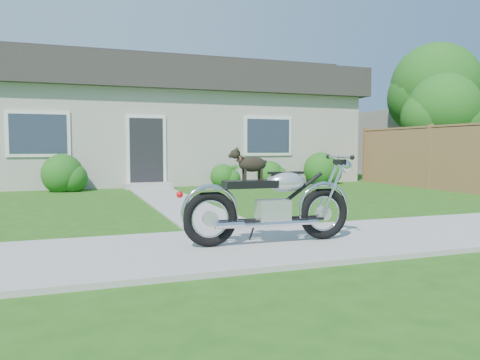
{
  "coord_description": "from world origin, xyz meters",
  "views": [
    {
      "loc": [
        -3.61,
        -5.32,
        1.22
      ],
      "look_at": [
        -1.35,
        1.0,
        0.75
      ],
      "focal_mm": 35.0,
      "sensor_mm": 36.0,
      "label": 1
    }
  ],
  "objects_px": {
    "fence": "(430,157)",
    "motorcycle_with_dog": "(272,202)",
    "tree_far": "(440,92)",
    "potted_plant_left": "(63,176)",
    "tree_near": "(448,113)",
    "house": "(174,122)",
    "potted_plant_right": "(234,175)"
  },
  "relations": [
    {
      "from": "fence",
      "to": "motorcycle_with_dog",
      "type": "height_order",
      "value": "fence"
    },
    {
      "from": "tree_far",
      "to": "potted_plant_left",
      "type": "xyz_separation_m",
      "value": [
        -13.65,
        -0.67,
        -2.93
      ]
    },
    {
      "from": "tree_near",
      "to": "tree_far",
      "type": "bearing_deg",
      "value": 54.5
    },
    {
      "from": "house",
      "to": "potted_plant_right",
      "type": "xyz_separation_m",
      "value": [
        1.15,
        -3.44,
        -1.81
      ]
    },
    {
      "from": "fence",
      "to": "motorcycle_with_dog",
      "type": "distance_m",
      "value": 9.58
    },
    {
      "from": "motorcycle_with_dog",
      "to": "house",
      "type": "bearing_deg",
      "value": 85.59
    },
    {
      "from": "tree_near",
      "to": "house",
      "type": "bearing_deg",
      "value": 150.77
    },
    {
      "from": "potted_plant_left",
      "to": "potted_plant_right",
      "type": "bearing_deg",
      "value": 0.0
    },
    {
      "from": "house",
      "to": "potted_plant_left",
      "type": "distance_m",
      "value": 5.46
    },
    {
      "from": "fence",
      "to": "tree_near",
      "type": "distance_m",
      "value": 2.98
    },
    {
      "from": "tree_far",
      "to": "potted_plant_left",
      "type": "relative_size",
      "value": 6.1
    },
    {
      "from": "potted_plant_left",
      "to": "potted_plant_right",
      "type": "height_order",
      "value": "potted_plant_left"
    },
    {
      "from": "motorcycle_with_dog",
      "to": "tree_far",
      "type": "bearing_deg",
      "value": 41.71
    },
    {
      "from": "tree_near",
      "to": "potted_plant_right",
      "type": "distance_m",
      "value": 7.64
    },
    {
      "from": "tree_near",
      "to": "potted_plant_left",
      "type": "distance_m",
      "value": 12.49
    },
    {
      "from": "potted_plant_right",
      "to": "motorcycle_with_dog",
      "type": "distance_m",
      "value": 8.96
    },
    {
      "from": "house",
      "to": "tree_near",
      "type": "bearing_deg",
      "value": -29.23
    },
    {
      "from": "tree_near",
      "to": "potted_plant_right",
      "type": "relative_size",
      "value": 5.41
    },
    {
      "from": "potted_plant_right",
      "to": "motorcycle_with_dog",
      "type": "height_order",
      "value": "motorcycle_with_dog"
    },
    {
      "from": "tree_far",
      "to": "potted_plant_left",
      "type": "height_order",
      "value": "tree_far"
    },
    {
      "from": "tree_far",
      "to": "house",
      "type": "bearing_deg",
      "value": 164.18
    },
    {
      "from": "tree_far",
      "to": "potted_plant_right",
      "type": "distance_m",
      "value": 9.17
    },
    {
      "from": "fence",
      "to": "tree_far",
      "type": "xyz_separation_m",
      "value": [
        3.48,
        3.47,
        2.42
      ]
    },
    {
      "from": "house",
      "to": "motorcycle_with_dog",
      "type": "height_order",
      "value": "house"
    },
    {
      "from": "house",
      "to": "fence",
      "type": "distance_m",
      "value": 8.96
    },
    {
      "from": "tree_far",
      "to": "motorcycle_with_dog",
      "type": "bearing_deg",
      "value": -140.03
    },
    {
      "from": "fence",
      "to": "tree_far",
      "type": "distance_m",
      "value": 5.48
    },
    {
      "from": "potted_plant_left",
      "to": "motorcycle_with_dog",
      "type": "height_order",
      "value": "motorcycle_with_dog"
    },
    {
      "from": "house",
      "to": "tree_far",
      "type": "bearing_deg",
      "value": -15.82
    },
    {
      "from": "fence",
      "to": "house",
      "type": "bearing_deg",
      "value": 135.26
    },
    {
      "from": "fence",
      "to": "tree_near",
      "type": "height_order",
      "value": "tree_near"
    },
    {
      "from": "potted_plant_left",
      "to": "fence",
      "type": "bearing_deg",
      "value": -15.4
    }
  ]
}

